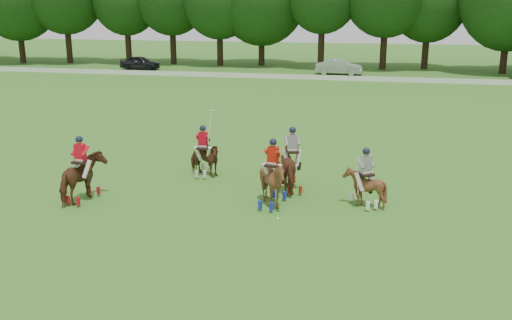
% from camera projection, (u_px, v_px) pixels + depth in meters
% --- Properties ---
extents(ground, '(180.00, 180.00, 0.00)m').
position_uv_depth(ground, '(157.00, 235.00, 17.52)').
color(ground, '#3A7220').
rests_on(ground, ground).
extents(boundary_rail, '(120.00, 0.10, 0.44)m').
position_uv_depth(boundary_rail, '(310.00, 77.00, 53.26)').
color(boundary_rail, white).
rests_on(boundary_rail, ground).
extents(car_left, '(4.39, 2.00, 1.46)m').
position_uv_depth(car_left, '(140.00, 63.00, 61.23)').
color(car_left, black).
rests_on(car_left, ground).
extents(car_mid, '(4.65, 1.76, 1.51)m').
position_uv_depth(car_mid, '(339.00, 67.00, 56.87)').
color(car_mid, '#AEADB3').
rests_on(car_mid, ground).
extents(polo_red_a, '(1.28, 2.10, 2.40)m').
position_uv_depth(polo_red_a, '(82.00, 178.00, 20.33)').
color(polo_red_a, '#522915').
rests_on(polo_red_a, ground).
extents(polo_red_b, '(1.44, 1.26, 2.66)m').
position_uv_depth(polo_red_b, '(203.00, 158.00, 23.38)').
color(polo_red_b, '#522915').
rests_on(polo_red_b, ground).
extents(polo_red_c, '(1.68, 1.82, 2.43)m').
position_uv_depth(polo_red_c, '(273.00, 182.00, 19.81)').
color(polo_red_c, '#522915').
rests_on(polo_red_c, ground).
extents(polo_stripe_a, '(1.60, 2.29, 2.46)m').
position_uv_depth(polo_stripe_a, '(292.00, 167.00, 21.52)').
color(polo_stripe_a, '#522915').
rests_on(polo_stripe_a, ground).
extents(polo_stripe_b, '(1.63, 1.66, 2.11)m').
position_uv_depth(polo_stripe_b, '(364.00, 186.00, 19.81)').
color(polo_stripe_b, '#522915').
rests_on(polo_stripe_b, ground).
extents(polo_ball, '(0.09, 0.09, 0.09)m').
position_uv_depth(polo_ball, '(278.00, 219.00, 18.74)').
color(polo_ball, white).
rests_on(polo_ball, ground).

